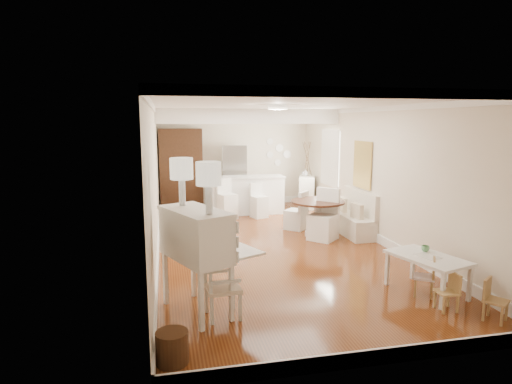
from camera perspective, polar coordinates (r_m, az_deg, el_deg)
name	(u,v)px	position (r m, az deg, el deg)	size (l,w,h in m)	color
room	(269,147)	(8.80, 1.70, 6.04)	(9.00, 9.04, 2.82)	brown
secretary_bureau	(196,262)	(5.67, -7.95, -9.17)	(1.09, 1.11, 1.39)	white
gustavian_armchair	(223,287)	(5.61, -4.46, -12.48)	(0.46, 0.46, 0.81)	beige
wicker_basket	(172,347)	(4.81, -11.11, -19.65)	(0.34, 0.34, 0.34)	#482A16
kids_table	(427,275)	(6.84, 21.78, -10.18)	(0.67, 1.11, 0.56)	white
kids_chair_a	(447,292)	(6.34, 24.09, -12.03)	(0.25, 0.25, 0.53)	tan
kids_chair_b	(424,276)	(6.73, 21.51, -10.42)	(0.28, 0.28, 0.58)	#A6814B
kids_chair_c	(496,300)	(6.30, 29.36, -12.48)	(0.26, 0.26, 0.55)	#9A7446
banquette	(351,212)	(9.81, 12.56, -2.64)	(0.52, 1.60, 0.98)	silver
dining_table	(317,218)	(9.47, 8.19, -3.52)	(1.16, 1.16, 0.79)	#462416
slip_chair_near	(323,215)	(9.19, 8.94, -3.00)	(0.51, 0.54, 1.09)	white
slip_chair_far	(296,210)	(10.02, 5.36, -2.42)	(0.43, 0.45, 0.90)	silver
breakfast_counter	(246,195)	(11.68, -1.30, -0.39)	(2.05, 0.65, 1.03)	white
bar_stool_left	(227,199)	(11.05, -3.84, -0.94)	(0.42, 0.42, 1.04)	white
bar_stool_right	(259,201)	(11.19, 0.42, -1.15)	(0.36, 0.36, 0.90)	white
pantry_cabinet	(181,169)	(12.47, -9.97, 3.03)	(1.20, 0.60, 2.30)	#381E11
fridge	(246,176)	(12.68, -1.32, 2.14)	(0.75, 0.65, 1.80)	silver
sideboard	(307,192)	(12.64, 6.77, 0.05)	(0.43, 0.97, 0.93)	silver
pencil_cup	(425,249)	(6.97, 21.65, -7.03)	(0.12, 0.12, 0.09)	#5EA166
branch_vase	(305,172)	(12.60, 6.56, 2.61)	(0.19, 0.19, 0.20)	silver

